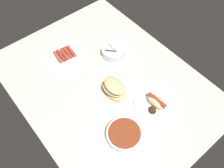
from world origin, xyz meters
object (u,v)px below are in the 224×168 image
bread_stack (114,89)px  plate_hotdog_assembled (156,103)px  bowl_chili (124,135)px  plate_sausages (65,55)px  bowl_coleslaw (113,51)px

bread_stack → plate_hotdog_assembled: (18.65, 12.54, -3.67)cm
bowl_chili → plate_hotdog_assembled: bearing=96.4°
bread_stack → plate_hotdog_assembled: 22.78cm
plate_sausages → bowl_coleslaw: bearing=52.8°
plate_sausages → bowl_coleslaw: (17.45, 22.98, 2.19)cm
bread_stack → bowl_coleslaw: bearing=141.0°
plate_sausages → bowl_coleslaw: 28.94cm
bread_stack → bowl_chili: 24.42cm
bowl_chili → plate_sausages: bearing=174.1°
bread_stack → bowl_chili: (21.37, -11.48, -2.82)cm
plate_hotdog_assembled → bowl_chili: bearing=-83.6°
bowl_chili → plate_sausages: size_ratio=0.76×
plate_sausages → bread_stack: bearing=7.6°
bowl_coleslaw → plate_hotdog_assembled: bearing=-7.3°
bowl_chili → bowl_coleslaw: (-43.31, 29.21, 0.53)cm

